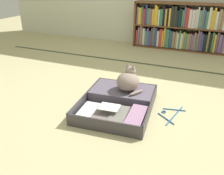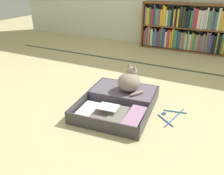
% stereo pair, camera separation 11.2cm
% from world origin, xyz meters
% --- Properties ---
extents(ground_plane, '(10.00, 10.00, 0.00)m').
position_xyz_m(ground_plane, '(0.00, 0.00, 0.00)').
color(ground_plane, tan).
extents(tatami_border, '(4.80, 0.05, 0.00)m').
position_xyz_m(tatami_border, '(0.00, 1.33, 0.00)').
color(tatami_border, '#3A462E').
rests_on(tatami_border, ground_plane).
extents(bookshelf, '(1.55, 0.23, 0.75)m').
position_xyz_m(bookshelf, '(0.28, 2.26, 0.36)').
color(bookshelf, brown).
rests_on(bookshelf, ground_plane).
extents(open_suitcase, '(0.70, 0.84, 0.11)m').
position_xyz_m(open_suitcase, '(0.06, 0.09, 0.05)').
color(open_suitcase, '#3C383D').
rests_on(open_suitcase, ground_plane).
extents(black_cat, '(0.28, 0.26, 0.26)m').
position_xyz_m(black_cat, '(0.10, 0.23, 0.21)').
color(black_cat, gray).
rests_on(black_cat, open_suitcase).
extents(clothes_hanger, '(0.23, 0.36, 0.01)m').
position_xyz_m(clothes_hanger, '(0.54, 0.11, 0.01)').
color(clothes_hanger, '#1F569A').
rests_on(clothes_hanger, ground_plane).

